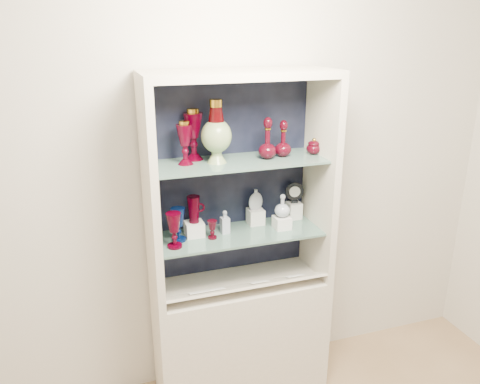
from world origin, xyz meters
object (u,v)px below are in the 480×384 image
object	(u,v)px
ruby_goblet_tall	(174,230)
clear_round_decanter	(282,206)
cobalt_goblet	(178,225)
pedestal_lamp_right	(194,135)
clear_square_bottle	(225,222)
cameo_medallion	(295,192)
enamel_urn	(216,132)
ruby_goblet_small	(212,230)
pedestal_lamp_left	(185,143)
ruby_decanter_a	(268,136)
flat_flask	(256,199)
ruby_decanter_b	(283,137)
ruby_pitcher	(194,209)
lidded_bowl	(314,146)

from	to	relation	value
ruby_goblet_tall	clear_round_decanter	distance (m)	0.63
cobalt_goblet	ruby_goblet_tall	size ratio (longest dim) A/B	0.97
pedestal_lamp_right	clear_square_bottle	xyz separation A→B (m)	(0.15, -0.07, -0.49)
pedestal_lamp_right	cameo_medallion	distance (m)	0.72
enamel_urn	cameo_medallion	xyz separation A→B (m)	(0.50, 0.10, -0.42)
clear_square_bottle	ruby_goblet_small	bearing A→B (deg)	-150.28
enamel_urn	clear_round_decanter	world-z (taller)	enamel_urn
pedestal_lamp_right	enamel_urn	size ratio (longest dim) A/B	0.83
pedestal_lamp_left	cameo_medallion	distance (m)	0.77
pedestal_lamp_right	enamel_urn	world-z (taller)	enamel_urn
pedestal_lamp_right	ruby_decanter_a	bearing A→B (deg)	-16.01
flat_flask	cameo_medallion	xyz separation A→B (m)	(0.25, 0.01, 0.01)
ruby_decanter_a	pedestal_lamp_left	bearing A→B (deg)	176.02
pedestal_lamp_left	ruby_goblet_tall	xyz separation A→B (m)	(-0.09, -0.09, -0.44)
ruby_goblet_small	flat_flask	bearing A→B (deg)	22.07
enamel_urn	ruby_decanter_b	bearing A→B (deg)	0.50
ruby_goblet_tall	clear_round_decanter	xyz separation A→B (m)	(0.63, 0.05, 0.04)
clear_square_bottle	cameo_medallion	world-z (taller)	cameo_medallion
pedestal_lamp_left	cobalt_goblet	size ratio (longest dim) A/B	1.21
pedestal_lamp_left	flat_flask	world-z (taller)	pedestal_lamp_left
cameo_medallion	ruby_pitcher	bearing A→B (deg)	-160.79
ruby_goblet_tall	ruby_pitcher	size ratio (longest dim) A/B	1.28
pedestal_lamp_right	cobalt_goblet	world-z (taller)	pedestal_lamp_right
flat_flask	lidded_bowl	bearing A→B (deg)	-27.59
enamel_urn	lidded_bowl	distance (m)	0.57
pedestal_lamp_right	cameo_medallion	world-z (taller)	pedestal_lamp_right
ruby_pitcher	flat_flask	size ratio (longest dim) A/B	1.19
ruby_pitcher	clear_round_decanter	size ratio (longest dim) A/B	1.15
pedestal_lamp_left	cameo_medallion	world-z (taller)	pedestal_lamp_left
pedestal_lamp_right	clear_square_bottle	distance (m)	0.52
ruby_decanter_b	ruby_pitcher	distance (m)	0.63
pedestal_lamp_right	ruby_decanter_b	size ratio (longest dim) A/B	1.28
cobalt_goblet	cameo_medallion	xyz separation A→B (m)	(0.72, 0.10, 0.07)
enamel_urn	ruby_goblet_small	xyz separation A→B (m)	(-0.04, -0.03, -0.53)
ruby_goblet_small	ruby_decanter_b	bearing A→B (deg)	4.15
pedestal_lamp_right	pedestal_lamp_left	bearing A→B (deg)	-129.35
enamel_urn	pedestal_lamp_left	bearing A→B (deg)	174.02
ruby_goblet_tall	clear_round_decanter	bearing A→B (deg)	4.73
ruby_goblet_small	flat_flask	world-z (taller)	flat_flask
ruby_decanter_a	cobalt_goblet	xyz separation A→B (m)	(-0.50, 0.02, -0.45)
enamel_urn	flat_flask	bearing A→B (deg)	19.93
clear_square_bottle	cameo_medallion	xyz separation A→B (m)	(0.46, 0.08, 0.10)
ruby_goblet_small	ruby_pitcher	distance (m)	0.15
pedestal_lamp_left	flat_flask	size ratio (longest dim) A/B	1.78
ruby_goblet_small	cameo_medallion	xyz separation A→B (m)	(0.54, 0.13, 0.11)
flat_flask	clear_round_decanter	size ratio (longest dim) A/B	0.97
pedestal_lamp_left	ruby_pitcher	world-z (taller)	pedestal_lamp_left
clear_square_bottle	ruby_goblet_tall	bearing A→B (deg)	-162.75
enamel_urn	lidded_bowl	size ratio (longest dim) A/B	3.52
ruby_decanter_b	clear_round_decanter	distance (m)	0.39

